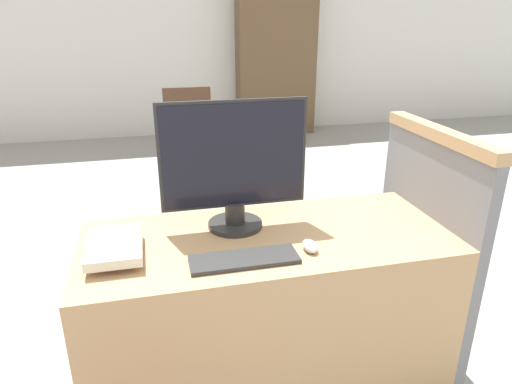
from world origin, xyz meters
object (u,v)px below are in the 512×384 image
at_px(book_stack, 115,248).
at_px(monitor, 234,165).
at_px(mouse, 310,246).
at_px(keyboard, 244,259).
at_px(far_chair, 190,136).

bearing_deg(book_stack, monitor, 16.82).
relative_size(monitor, mouse, 6.42).
distance_m(monitor, mouse, 0.43).
distance_m(monitor, book_stack, 0.54).
distance_m(keyboard, mouse, 0.25).
bearing_deg(mouse, keyboard, -175.16).
distance_m(keyboard, far_chair, 2.81).
relative_size(mouse, book_stack, 0.33).
height_order(book_stack, far_chair, far_chair).
relative_size(book_stack, far_chair, 0.30).
height_order(monitor, far_chair, monitor).
relative_size(monitor, book_stack, 2.09).
distance_m(monitor, far_chair, 2.56).
height_order(keyboard, book_stack, book_stack).
relative_size(mouse, far_chair, 0.10).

